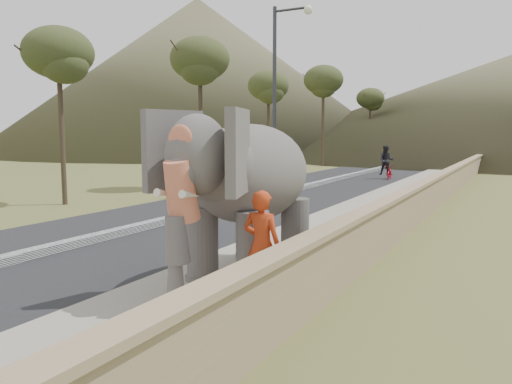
# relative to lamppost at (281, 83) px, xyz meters

# --- Properties ---
(ground) EXTENTS (160.00, 160.00, 0.00)m
(ground) POSITION_rel_lamppost_xyz_m (4.69, -12.94, -4.87)
(ground) COLOR olive
(ground) RESTS_ON ground
(road) EXTENTS (7.00, 120.00, 0.03)m
(road) POSITION_rel_lamppost_xyz_m (-0.31, -2.94, -4.86)
(road) COLOR black
(road) RESTS_ON ground
(median) EXTENTS (0.35, 120.00, 0.22)m
(median) POSITION_rel_lamppost_xyz_m (-0.31, -2.94, -4.76)
(median) COLOR black
(median) RESTS_ON ground
(walkway) EXTENTS (3.00, 120.00, 0.15)m
(walkway) POSITION_rel_lamppost_xyz_m (4.69, -2.94, -4.80)
(walkway) COLOR #9E9687
(walkway) RESTS_ON ground
(parapet) EXTENTS (0.30, 120.00, 1.10)m
(parapet) POSITION_rel_lamppost_xyz_m (6.34, -2.94, -4.32)
(parapet) COLOR tan
(parapet) RESTS_ON ground
(lamppost) EXTENTS (1.76, 0.36, 8.00)m
(lamppost) POSITION_rel_lamppost_xyz_m (0.00, 0.00, 0.00)
(lamppost) COLOR #29292E
(lamppost) RESTS_ON ground
(signboard) EXTENTS (0.60, 0.08, 2.40)m
(signboard) POSITION_rel_lamppost_xyz_m (0.19, -0.26, -3.23)
(signboard) COLOR #2D2D33
(signboard) RESTS_ON ground
(hill_left) EXTENTS (60.00, 60.00, 22.00)m
(hill_left) POSITION_rel_lamppost_xyz_m (-33.31, 42.06, 6.13)
(hill_left) COLOR brown
(hill_left) RESTS_ON ground
(elephant_and_man) EXTENTS (2.31, 4.08, 2.94)m
(elephant_and_man) POSITION_rel_lamppost_xyz_m (4.71, -11.20, -3.26)
(elephant_and_man) COLOR #66615D
(elephant_and_man) RESTS_ON ground
(motorcyclist) EXTENTS (1.08, 1.67, 2.03)m
(motorcyclist) POSITION_rel_lamppost_xyz_m (2.07, 10.55, -4.04)
(motorcyclist) COLOR maroon
(motorcyclist) RESTS_ON ground
(trees) EXTENTS (47.62, 42.41, 8.51)m
(trees) POSITION_rel_lamppost_xyz_m (7.87, 16.77, -1.11)
(trees) COLOR #473828
(trees) RESTS_ON ground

